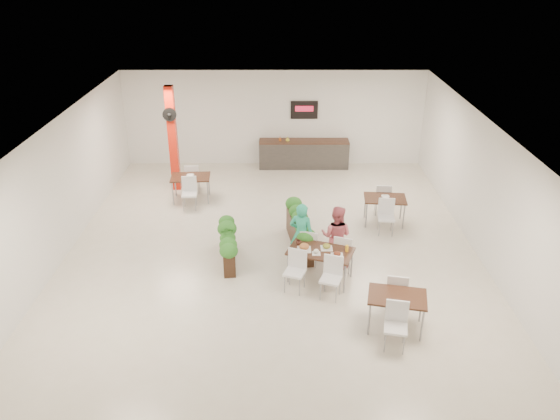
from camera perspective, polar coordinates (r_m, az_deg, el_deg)
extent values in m
plane|color=beige|center=(13.56, -0.83, -4.12)|extent=(12.00, 12.00, 0.00)
cube|color=white|center=(18.50, -0.62, 9.55)|extent=(10.00, 0.10, 3.20)
cube|color=white|center=(7.73, -1.51, -16.02)|extent=(10.00, 0.10, 3.20)
cube|color=white|center=(13.85, -22.05, 1.93)|extent=(0.10, 12.00, 3.20)
cube|color=white|center=(13.71, 20.53, 1.96)|extent=(0.10, 12.00, 3.20)
cube|color=white|center=(12.29, -0.92, 8.94)|extent=(10.00, 12.00, 0.04)
cube|color=red|center=(16.70, -11.12, 7.27)|extent=(0.25, 0.25, 3.20)
cylinder|color=black|center=(16.30, -11.47, 9.74)|extent=(0.40, 0.06, 0.40)
sphere|color=black|center=(16.26, -11.50, 9.70)|extent=(0.12, 0.12, 0.12)
cube|color=#322F2D|center=(18.53, 2.50, 5.82)|extent=(3.00, 0.60, 0.90)
cube|color=black|center=(18.38, 2.53, 7.20)|extent=(3.00, 0.62, 0.04)
cube|color=black|center=(18.39, 2.55, 10.40)|extent=(0.90, 0.04, 0.60)
cube|color=red|center=(18.35, 2.55, 10.53)|extent=(0.60, 0.02, 0.18)
imported|color=#9F4A1A|center=(18.33, 0.01, 7.55)|extent=(0.09, 0.09, 0.19)
imported|color=yellow|center=(18.33, 0.80, 7.52)|extent=(0.13, 0.13, 0.17)
cube|color=black|center=(12.05, 4.27, -4.31)|extent=(1.59, 1.22, 0.04)
cylinder|color=gray|center=(12.12, 0.84, -6.11)|extent=(0.04, 0.04, 0.71)
cylinder|color=gray|center=(11.84, 6.76, -7.16)|extent=(0.04, 0.04, 0.71)
cylinder|color=gray|center=(12.67, 1.84, -4.58)|extent=(0.04, 0.04, 0.71)
cylinder|color=gray|center=(12.40, 7.50, -5.54)|extent=(0.04, 0.04, 0.71)
cube|color=white|center=(12.78, 3.23, -3.83)|extent=(0.54, 0.54, 0.05)
cube|color=white|center=(12.50, 3.01, -3.24)|extent=(0.41, 0.18, 0.45)
cylinder|color=gray|center=(13.00, 4.14, -4.51)|extent=(0.02, 0.02, 0.43)
cylinder|color=gray|center=(13.08, 2.70, -4.26)|extent=(0.02, 0.02, 0.43)
cylinder|color=gray|center=(12.72, 3.72, -5.24)|extent=(0.02, 0.02, 0.43)
cylinder|color=gray|center=(12.80, 2.25, -4.98)|extent=(0.02, 0.02, 0.43)
cube|color=white|center=(12.62, 6.72, -4.42)|extent=(0.54, 0.54, 0.05)
cube|color=white|center=(12.33, 6.57, -3.83)|extent=(0.41, 0.18, 0.45)
cylinder|color=gray|center=(12.85, 7.59, -5.08)|extent=(0.02, 0.02, 0.43)
cylinder|color=gray|center=(12.91, 6.11, -4.84)|extent=(0.02, 0.02, 0.43)
cylinder|color=gray|center=(12.56, 7.24, -5.83)|extent=(0.02, 0.02, 0.43)
cylinder|color=gray|center=(12.62, 5.73, -5.58)|extent=(0.02, 0.02, 0.43)
cube|color=white|center=(11.80, 1.54, -6.55)|extent=(0.54, 0.54, 0.05)
cube|color=white|center=(11.82, 1.85, -5.06)|extent=(0.41, 0.18, 0.45)
cylinder|color=gray|center=(11.83, 0.48, -7.78)|extent=(0.02, 0.02, 0.43)
cylinder|color=gray|center=(11.75, 2.07, -8.08)|extent=(0.02, 0.02, 0.43)
cylinder|color=gray|center=(12.10, 1.02, -6.94)|extent=(0.02, 0.02, 0.43)
cylinder|color=gray|center=(12.02, 2.56, -7.23)|extent=(0.02, 0.02, 0.43)
cube|color=white|center=(11.62, 5.33, -7.23)|extent=(0.54, 0.54, 0.05)
cube|color=white|center=(11.64, 5.62, -5.71)|extent=(0.41, 0.18, 0.45)
cylinder|color=gray|center=(11.64, 4.25, -8.48)|extent=(0.02, 0.02, 0.43)
cylinder|color=gray|center=(11.58, 5.88, -8.78)|extent=(0.02, 0.02, 0.43)
cylinder|color=gray|center=(11.92, 4.69, -7.61)|extent=(0.02, 0.02, 0.43)
cylinder|color=gray|center=(11.85, 6.29, -7.90)|extent=(0.02, 0.02, 0.43)
cube|color=white|center=(12.03, 2.53, -4.15)|extent=(0.38, 0.38, 0.01)
ellipsoid|color=#9B4C26|center=(12.00, 2.54, -3.84)|extent=(0.22, 0.22, 0.13)
cube|color=white|center=(12.12, 4.88, -4.01)|extent=(0.33, 0.33, 0.01)
ellipsoid|color=orange|center=(12.09, 4.89, -3.75)|extent=(0.18, 0.18, 0.11)
cube|color=white|center=(11.85, 5.98, -4.78)|extent=(0.33, 0.33, 0.01)
ellipsoid|color=#471D0E|center=(11.83, 5.99, -4.55)|extent=(0.16, 0.16, 0.10)
cube|color=white|center=(11.90, 3.80, -4.57)|extent=(0.23, 0.23, 0.01)
ellipsoid|color=white|center=(11.87, 3.81, -4.38)|extent=(0.12, 0.12, 0.07)
cylinder|color=gold|center=(12.02, 7.01, -4.00)|extent=(0.07, 0.07, 0.15)
imported|color=#512C22|center=(12.23, 1.92, -3.39)|extent=(0.12, 0.12, 0.10)
imported|color=#26A881|center=(12.57, 2.26, -2.61)|extent=(0.67, 0.55, 1.58)
imported|color=#CE5B67|center=(12.64, 5.88, -2.74)|extent=(0.88, 0.78, 1.50)
cube|color=black|center=(13.04, -5.43, -4.18)|extent=(0.47, 1.65, 0.54)
ellipsoid|color=#19591A|center=(12.27, -5.39, -4.13)|extent=(0.40, 0.40, 0.32)
ellipsoid|color=#19591A|center=(12.56, -5.44, -3.38)|extent=(0.40, 0.40, 0.32)
ellipsoid|color=#19591A|center=(12.85, -5.50, -2.67)|extent=(0.40, 0.40, 0.32)
ellipsoid|color=#19591A|center=(13.14, -5.55, -1.99)|extent=(0.40, 0.40, 0.32)
ellipsoid|color=#19591A|center=(13.44, -5.60, -1.34)|extent=(0.40, 0.40, 0.32)
imported|color=#19591A|center=(12.82, -5.51, -2.45)|extent=(0.32, 0.27, 0.35)
cube|color=black|center=(13.52, 2.05, -2.59)|extent=(0.63, 2.06, 0.68)
ellipsoid|color=#19591A|center=(12.56, 2.79, -2.60)|extent=(0.40, 0.40, 0.32)
ellipsoid|color=#19591A|center=(12.93, 2.42, -1.70)|extent=(0.40, 0.40, 0.32)
ellipsoid|color=#19591A|center=(13.31, 2.08, -0.85)|extent=(0.40, 0.40, 0.32)
ellipsoid|color=#19591A|center=(13.69, 1.75, -0.05)|extent=(0.40, 0.40, 0.32)
ellipsoid|color=#19591A|center=(14.08, 1.45, 0.71)|extent=(0.40, 0.40, 0.32)
imported|color=#19591A|center=(13.27, 2.08, -0.46)|extent=(0.25, 0.25, 0.44)
cube|color=black|center=(16.10, -9.34, 3.41)|extent=(1.17, 0.82, 0.04)
cylinder|color=gray|center=(16.02, -11.13, 1.68)|extent=(0.04, 0.04, 0.71)
cylinder|color=gray|center=(15.91, -7.55, 1.79)|extent=(0.04, 0.04, 0.71)
cylinder|color=gray|center=(16.59, -10.89, 2.57)|extent=(0.04, 0.04, 0.71)
cylinder|color=gray|center=(16.49, -7.42, 2.68)|extent=(0.04, 0.04, 0.71)
cube|color=white|center=(16.76, -9.10, 3.30)|extent=(0.45, 0.45, 0.05)
cube|color=white|center=(16.49, -9.22, 3.85)|extent=(0.42, 0.07, 0.45)
cylinder|color=gray|center=(16.99, -8.43, 2.81)|extent=(0.02, 0.02, 0.43)
cylinder|color=gray|center=(17.02, -9.57, 2.77)|extent=(0.02, 0.02, 0.43)
cylinder|color=gray|center=(16.68, -8.51, 2.35)|extent=(0.02, 0.02, 0.43)
cylinder|color=gray|center=(16.71, -9.67, 2.32)|extent=(0.02, 0.02, 0.43)
cube|color=white|center=(15.66, -9.46, 1.63)|extent=(0.45, 0.45, 0.05)
cube|color=white|center=(15.73, -9.46, 2.75)|extent=(0.42, 0.07, 0.45)
cylinder|color=gray|center=(15.62, -10.07, 0.57)|extent=(0.02, 0.02, 0.43)
cylinder|color=gray|center=(15.58, -8.83, 0.61)|extent=(0.02, 0.02, 0.43)
cylinder|color=gray|center=(15.93, -9.95, 1.09)|extent=(0.02, 0.02, 0.43)
cylinder|color=gray|center=(15.89, -8.74, 1.13)|extent=(0.02, 0.02, 0.43)
imported|color=white|center=(16.08, -9.36, 3.57)|extent=(0.22, 0.22, 0.05)
cube|color=black|center=(14.77, 10.93, 1.19)|extent=(1.16, 0.83, 0.04)
cylinder|color=gray|center=(14.61, 9.00, -0.57)|extent=(0.04, 0.04, 0.71)
cylinder|color=gray|center=(14.72, 12.80, -0.71)|extent=(0.04, 0.04, 0.71)
cylinder|color=gray|center=(15.16, 8.88, 0.45)|extent=(0.04, 0.04, 0.71)
cylinder|color=gray|center=(15.27, 12.54, 0.31)|extent=(0.04, 0.04, 0.71)
cube|color=white|center=(15.43, 10.66, 1.16)|extent=(0.46, 0.46, 0.05)
cube|color=white|center=(15.16, 10.79, 1.72)|extent=(0.42, 0.08, 0.45)
cylinder|color=gray|center=(15.70, 11.16, 0.61)|extent=(0.02, 0.02, 0.43)
cylinder|color=gray|center=(15.67, 9.93, 0.66)|extent=(0.02, 0.02, 0.43)
cylinder|color=gray|center=(15.39, 11.27, 0.08)|extent=(0.02, 0.02, 0.43)
cylinder|color=gray|center=(15.36, 10.01, 0.13)|extent=(0.02, 0.02, 0.43)
cube|color=white|center=(14.35, 11.04, -0.82)|extent=(0.46, 0.46, 0.05)
cube|color=white|center=(14.42, 11.05, 0.41)|extent=(0.42, 0.08, 0.45)
cylinder|color=gray|center=(14.29, 10.34, -1.94)|extent=(0.02, 0.02, 0.43)
cylinder|color=gray|center=(14.33, 11.69, -1.99)|extent=(0.02, 0.02, 0.43)
cylinder|color=gray|center=(14.59, 10.24, -1.32)|extent=(0.02, 0.02, 0.43)
cylinder|color=gray|center=(14.63, 11.56, -1.37)|extent=(0.02, 0.02, 0.43)
imported|color=white|center=(14.75, 10.94, 1.35)|extent=(0.22, 0.22, 0.05)
cube|color=black|center=(10.78, 12.17, -8.85)|extent=(1.23, 0.94, 0.04)
cylinder|color=gray|center=(10.74, 9.30, -11.20)|extent=(0.04, 0.04, 0.71)
cylinder|color=gray|center=(10.78, 14.63, -11.62)|extent=(0.04, 0.04, 0.71)
cylinder|color=gray|center=(11.24, 9.47, -9.34)|extent=(0.04, 0.04, 0.71)
cylinder|color=gray|center=(11.28, 14.53, -9.75)|extent=(0.04, 0.04, 0.71)
cube|color=white|center=(11.44, 12.07, -8.33)|extent=(0.50, 0.50, 0.05)
cube|color=white|center=(11.14, 12.17, -7.80)|extent=(0.42, 0.12, 0.45)
cylinder|color=gray|center=(11.72, 12.81, -8.89)|extent=(0.02, 0.02, 0.43)
cylinder|color=gray|center=(11.70, 11.13, -8.76)|extent=(0.02, 0.02, 0.43)
cylinder|color=gray|center=(11.44, 12.81, -9.85)|extent=(0.02, 0.02, 0.43)
cylinder|color=gray|center=(11.42, 11.09, -9.71)|extent=(0.02, 0.02, 0.43)
cube|color=white|center=(10.46, 12.00, -11.96)|extent=(0.50, 0.50, 0.05)
cube|color=white|center=(10.46, 12.13, -10.25)|extent=(0.42, 0.12, 0.45)
cylinder|color=gray|center=(10.46, 10.91, -13.47)|extent=(0.02, 0.02, 0.43)
cylinder|color=gray|center=(10.48, 12.82, -13.61)|extent=(0.02, 0.02, 0.43)
cylinder|color=gray|center=(10.73, 10.96, -12.34)|extent=(0.02, 0.02, 0.43)
cylinder|color=gray|center=(10.74, 12.82, -12.48)|extent=(0.02, 0.02, 0.43)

